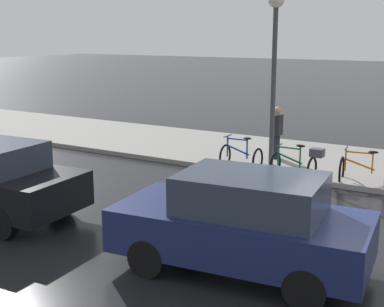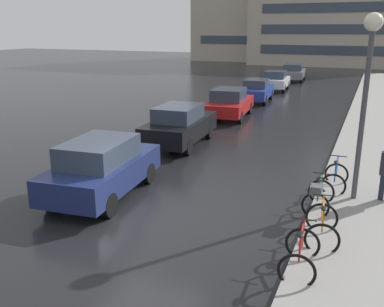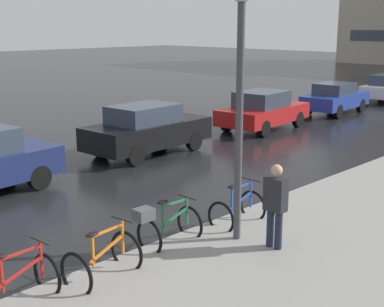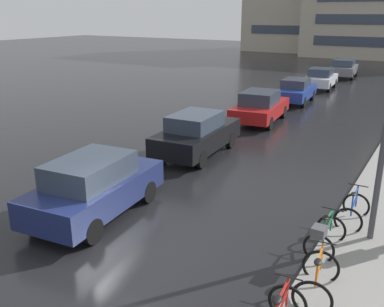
{
  "view_description": "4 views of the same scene",
  "coord_description": "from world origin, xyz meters",
  "px_view_note": "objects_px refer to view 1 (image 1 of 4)",
  "views": [
    {
      "loc": [
        -9.62,
        -2.32,
        3.89
      ],
      "look_at": [
        0.34,
        3.65,
        1.27
      ],
      "focal_mm": 50.0,
      "sensor_mm": 36.0,
      "label": 1
    },
    {
      "loc": [
        4.8,
        -8.35,
        4.67
      ],
      "look_at": [
        -0.02,
        2.92,
        1.04
      ],
      "focal_mm": 40.0,
      "sensor_mm": 36.0,
      "label": 2
    },
    {
      "loc": [
        10.83,
        -3.98,
        4.2
      ],
      "look_at": [
        2.1,
        4.77,
        1.19
      ],
      "focal_mm": 50.0,
      "sensor_mm": 36.0,
      "label": 3
    },
    {
      "loc": [
        5.61,
        -6.48,
        5.29
      ],
      "look_at": [
        -0.61,
        3.87,
        1.27
      ],
      "focal_mm": 40.0,
      "sensor_mm": 36.0,
      "label": 4
    }
  ],
  "objects_px": {
    "pedestrian": "(277,131)",
    "streetlamp": "(275,43)",
    "bicycle_second": "(364,171)",
    "car_navy": "(243,223)",
    "bicycle_farthest": "(241,157)",
    "bicycle_third": "(299,163)"
  },
  "relations": [
    {
      "from": "bicycle_second",
      "to": "bicycle_farthest",
      "type": "xyz_separation_m",
      "value": [
        -0.04,
        3.48,
        -0.02
      ]
    },
    {
      "from": "bicycle_farthest",
      "to": "car_navy",
      "type": "bearing_deg",
      "value": -154.0
    },
    {
      "from": "pedestrian",
      "to": "streetlamp",
      "type": "height_order",
      "value": "streetlamp"
    },
    {
      "from": "car_navy",
      "to": "streetlamp",
      "type": "bearing_deg",
      "value": 18.89
    },
    {
      "from": "pedestrian",
      "to": "streetlamp",
      "type": "xyz_separation_m",
      "value": [
        -0.77,
        -0.15,
        2.63
      ]
    },
    {
      "from": "streetlamp",
      "to": "bicycle_farthest",
      "type": "bearing_deg",
      "value": 129.61
    },
    {
      "from": "bicycle_third",
      "to": "streetlamp",
      "type": "xyz_separation_m",
      "value": [
        0.83,
        1.14,
        3.11
      ]
    },
    {
      "from": "pedestrian",
      "to": "streetlamp",
      "type": "distance_m",
      "value": 2.74
    },
    {
      "from": "bicycle_second",
      "to": "streetlamp",
      "type": "xyz_separation_m",
      "value": [
        0.53,
        2.78,
        3.2
      ]
    },
    {
      "from": "bicycle_second",
      "to": "pedestrian",
      "type": "height_order",
      "value": "pedestrian"
    },
    {
      "from": "bicycle_farthest",
      "to": "pedestrian",
      "type": "distance_m",
      "value": 1.56
    },
    {
      "from": "car_navy",
      "to": "streetlamp",
      "type": "height_order",
      "value": "streetlamp"
    },
    {
      "from": "bicycle_second",
      "to": "pedestrian",
      "type": "relative_size",
      "value": 0.72
    },
    {
      "from": "bicycle_farthest",
      "to": "pedestrian",
      "type": "relative_size",
      "value": 0.64
    },
    {
      "from": "pedestrian",
      "to": "streetlamp",
      "type": "relative_size",
      "value": 0.35
    },
    {
      "from": "car_navy",
      "to": "pedestrian",
      "type": "distance_m",
      "value": 7.83
    },
    {
      "from": "bicycle_second",
      "to": "bicycle_third",
      "type": "distance_m",
      "value": 1.67
    },
    {
      "from": "bicycle_third",
      "to": "streetlamp",
      "type": "height_order",
      "value": "streetlamp"
    },
    {
      "from": "bicycle_farthest",
      "to": "car_navy",
      "type": "height_order",
      "value": "car_navy"
    },
    {
      "from": "bicycle_farthest",
      "to": "streetlamp",
      "type": "relative_size",
      "value": 0.22
    },
    {
      "from": "car_navy",
      "to": "streetlamp",
      "type": "distance_m",
      "value": 7.57
    },
    {
      "from": "bicycle_second",
      "to": "streetlamp",
      "type": "bearing_deg",
      "value": 79.23
    }
  ]
}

